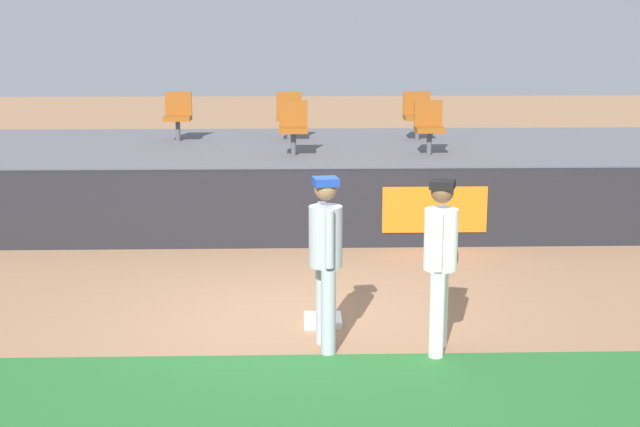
{
  "coord_description": "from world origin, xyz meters",
  "views": [
    {
      "loc": [
        -0.05,
        -9.21,
        3.18
      ],
      "look_at": [
        0.25,
        0.91,
        1.0
      ],
      "focal_mm": 50.14,
      "sensor_mm": 36.0,
      "label": 1
    }
  ],
  "objects_px": {
    "first_base": "(323,320)",
    "seat_front_center": "(293,125)",
    "player_runner_visitor": "(326,251)",
    "seat_back_right": "(417,113)",
    "seat_back_center": "(289,113)",
    "seat_back_left": "(178,114)",
    "seat_front_right": "(429,124)",
    "player_fielder_home": "(441,254)"
  },
  "relations": [
    {
      "from": "player_runner_visitor",
      "to": "seat_back_center",
      "type": "distance_m",
      "value": 7.41
    },
    {
      "from": "player_fielder_home",
      "to": "seat_back_center",
      "type": "xyz_separation_m",
      "value": [
        -1.49,
        7.49,
        0.61
      ]
    },
    {
      "from": "seat_back_right",
      "to": "seat_back_center",
      "type": "relative_size",
      "value": 1.0
    },
    {
      "from": "player_runner_visitor",
      "to": "seat_front_right",
      "type": "relative_size",
      "value": 2.05
    },
    {
      "from": "seat_front_center",
      "to": "seat_back_left",
      "type": "xyz_separation_m",
      "value": [
        -2.03,
        1.8,
        0.0
      ]
    },
    {
      "from": "first_base",
      "to": "player_runner_visitor",
      "type": "distance_m",
      "value": 1.2
    },
    {
      "from": "seat_back_right",
      "to": "seat_front_right",
      "type": "relative_size",
      "value": 1.0
    },
    {
      "from": "first_base",
      "to": "player_runner_visitor",
      "type": "xyz_separation_m",
      "value": [
        0.0,
        -0.73,
        0.96
      ]
    },
    {
      "from": "seat_back_right",
      "to": "seat_front_center",
      "type": "distance_m",
      "value": 2.84
    },
    {
      "from": "first_base",
      "to": "seat_back_right",
      "type": "relative_size",
      "value": 0.48
    },
    {
      "from": "player_fielder_home",
      "to": "player_runner_visitor",
      "type": "bearing_deg",
      "value": -80.02
    },
    {
      "from": "first_base",
      "to": "seat_front_center",
      "type": "height_order",
      "value": "seat_front_center"
    },
    {
      "from": "player_fielder_home",
      "to": "first_base",
      "type": "bearing_deg",
      "value": -111.23
    },
    {
      "from": "seat_back_center",
      "to": "seat_back_left",
      "type": "bearing_deg",
      "value": 179.99
    },
    {
      "from": "player_runner_visitor",
      "to": "seat_back_left",
      "type": "distance_m",
      "value": 7.76
    },
    {
      "from": "seat_back_center",
      "to": "seat_back_left",
      "type": "xyz_separation_m",
      "value": [
        -1.95,
        0.0,
        0.0
      ]
    },
    {
      "from": "first_base",
      "to": "seat_front_center",
      "type": "bearing_deg",
      "value": 93.59
    },
    {
      "from": "seat_front_center",
      "to": "seat_back_right",
      "type": "bearing_deg",
      "value": 39.38
    },
    {
      "from": "first_base",
      "to": "seat_back_left",
      "type": "distance_m",
      "value": 7.22
    },
    {
      "from": "seat_front_center",
      "to": "seat_back_left",
      "type": "distance_m",
      "value": 2.71
    },
    {
      "from": "seat_back_left",
      "to": "seat_front_center",
      "type": "bearing_deg",
      "value": -41.57
    },
    {
      "from": "player_runner_visitor",
      "to": "seat_front_right",
      "type": "xyz_separation_m",
      "value": [
        1.83,
        5.57,
        0.6
      ]
    },
    {
      "from": "player_fielder_home",
      "to": "seat_back_center",
      "type": "distance_m",
      "value": 7.66
    },
    {
      "from": "seat_back_center",
      "to": "seat_back_left",
      "type": "relative_size",
      "value": 1.0
    },
    {
      "from": "seat_back_right",
      "to": "seat_front_right",
      "type": "distance_m",
      "value": 1.8
    },
    {
      "from": "seat_front_center",
      "to": "seat_back_left",
      "type": "height_order",
      "value": "same"
    },
    {
      "from": "first_base",
      "to": "seat_front_center",
      "type": "relative_size",
      "value": 0.48
    },
    {
      "from": "seat_front_center",
      "to": "seat_back_center",
      "type": "bearing_deg",
      "value": 92.46
    },
    {
      "from": "seat_back_center",
      "to": "seat_back_right",
      "type": "bearing_deg",
      "value": 0.01
    },
    {
      "from": "seat_front_right",
      "to": "seat_back_center",
      "type": "relative_size",
      "value": 1.0
    },
    {
      "from": "first_base",
      "to": "seat_front_right",
      "type": "bearing_deg",
      "value": 69.31
    },
    {
      "from": "player_fielder_home",
      "to": "seat_front_center",
      "type": "distance_m",
      "value": 5.89
    },
    {
      "from": "first_base",
      "to": "player_fielder_home",
      "type": "bearing_deg",
      "value": -36.96
    },
    {
      "from": "seat_front_center",
      "to": "seat_front_right",
      "type": "bearing_deg",
      "value": -0.0
    },
    {
      "from": "seat_front_right",
      "to": "seat_back_left",
      "type": "relative_size",
      "value": 1.0
    },
    {
      "from": "player_runner_visitor",
      "to": "seat_back_center",
      "type": "height_order",
      "value": "seat_back_center"
    },
    {
      "from": "player_runner_visitor",
      "to": "seat_back_right",
      "type": "height_order",
      "value": "seat_back_right"
    },
    {
      "from": "seat_back_right",
      "to": "seat_front_right",
      "type": "bearing_deg",
      "value": -91.87
    },
    {
      "from": "player_runner_visitor",
      "to": "seat_back_right",
      "type": "relative_size",
      "value": 2.05
    },
    {
      "from": "first_base",
      "to": "seat_front_center",
      "type": "xyz_separation_m",
      "value": [
        -0.3,
        4.85,
        1.56
      ]
    },
    {
      "from": "first_base",
      "to": "player_fielder_home",
      "type": "distance_m",
      "value": 1.69
    },
    {
      "from": "first_base",
      "to": "player_runner_visitor",
      "type": "relative_size",
      "value": 0.23
    }
  ]
}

